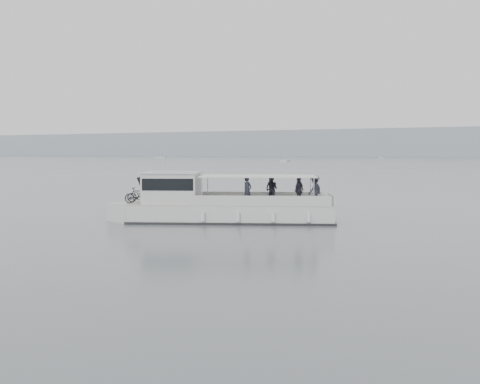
% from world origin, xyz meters
% --- Properties ---
extents(ground, '(1400.00, 1400.00, 0.00)m').
position_xyz_m(ground, '(0.00, 0.00, 0.00)').
color(ground, '#525B60').
rests_on(ground, ground).
extents(headland, '(1400.00, 90.00, 28.00)m').
position_xyz_m(headland, '(0.00, 560.00, 14.00)').
color(headland, '#939EA8').
rests_on(headland, ground).
extents(tour_boat, '(11.85, 6.65, 5.09)m').
position_xyz_m(tour_boat, '(3.71, 2.20, 0.83)').
color(tour_boat, silver).
rests_on(tour_boat, ground).
extents(moored_fleet, '(341.17, 340.90, 11.16)m').
position_xyz_m(moored_fleet, '(-57.81, 195.97, 0.36)').
color(moored_fleet, silver).
rests_on(moored_fleet, ground).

